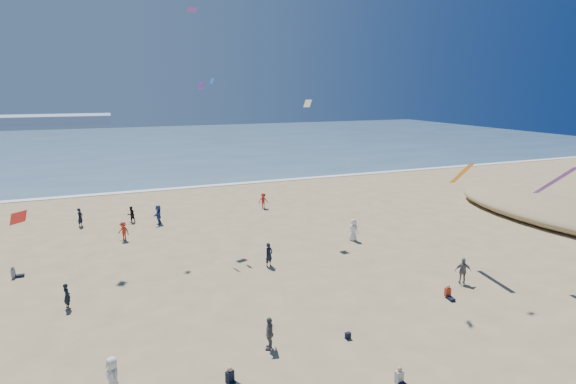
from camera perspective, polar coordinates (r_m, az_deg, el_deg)
name	(u,v)px	position (r m, az deg, el deg)	size (l,w,h in m)	color
ocean	(139,145)	(107.64, -18.45, 5.73)	(220.00, 100.00, 0.06)	#476B84
surf_line	(165,189)	(58.39, -15.38, 0.33)	(220.00, 1.20, 0.08)	white
standing_flyers	(287,272)	(29.18, -0.14, -10.15)	(26.88, 37.59, 1.88)	slate
seated_group	(302,336)	(23.27, 1.73, -17.83)	(25.74, 24.86, 0.84)	silver
navy_bag	(348,336)	(23.98, 7.62, -17.63)	(0.28, 0.18, 0.34)	black
kites_aloft	(373,83)	(27.92, 10.76, 13.41)	(50.83, 36.34, 27.92)	#632F91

